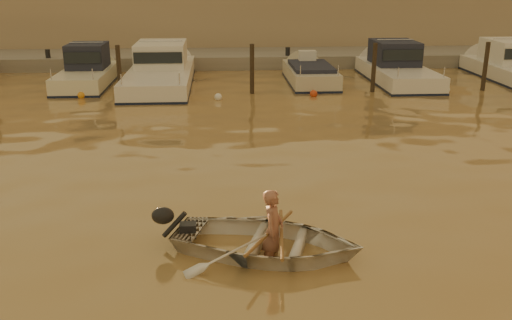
{
  "coord_description": "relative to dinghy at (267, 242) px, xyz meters",
  "views": [
    {
      "loc": [
        -1.57,
        -9.14,
        4.75
      ],
      "look_at": [
        -0.77,
        2.9,
        0.75
      ],
      "focal_mm": 40.0,
      "sensor_mm": 36.0,
      "label": 1
    }
  ],
  "objects": [
    {
      "name": "piling_2",
      "position": [
        0.57,
        13.9,
        0.67
      ],
      "size": [
        0.18,
        0.18,
        2.2
      ],
      "primitive_type": "cylinder",
      "color": "#2D2319",
      "rests_on": "ground_plane"
    },
    {
      "name": "waterfront_building",
      "position": [
        0.77,
        27.1,
        2.17
      ],
      "size": [
        46.0,
        7.0,
        4.8
      ],
      "primitive_type": "cube",
      "color": "#9E8466",
      "rests_on": "quay"
    },
    {
      "name": "dinghy",
      "position": [
        0.0,
        0.0,
        0.0
      ],
      "size": [
        3.92,
        3.29,
        0.69
      ],
      "primitive_type": "imported",
      "rotation": [
        0.0,
        0.0,
        1.26
      ],
      "color": "silver",
      "rests_on": "ground_plane"
    },
    {
      "name": "moored_boat_4",
      "position": [
        7.26,
        16.1,
        0.4
      ],
      "size": [
        2.33,
        7.16,
        1.75
      ],
      "primitive_type": null,
      "color": "silver",
      "rests_on": "ground_plane"
    },
    {
      "name": "moored_boat_3",
      "position": [
        3.3,
        16.1,
        -0.0
      ],
      "size": [
        1.93,
        5.64,
        0.95
      ],
      "primitive_type": null,
      "color": "beige",
      "rests_on": "ground_plane"
    },
    {
      "name": "person",
      "position": [
        0.1,
        -0.03,
        0.23
      ],
      "size": [
        0.51,
        0.63,
        1.51
      ],
      "primitive_type": "imported",
      "rotation": [
        0.0,
        0.0,
        1.26
      ],
      "color": "#965E4B",
      "rests_on": "dinghy"
    },
    {
      "name": "piling_4",
      "position": [
        10.27,
        13.9,
        0.67
      ],
      "size": [
        0.18,
        0.18,
        2.2
      ],
      "primitive_type": "cylinder",
      "color": "#2D2319",
      "rests_on": "ground_plane"
    },
    {
      "name": "oar_port",
      "position": [
        0.24,
        -0.08,
        0.19
      ],
      "size": [
        0.26,
        2.1,
        0.13
      ],
      "primitive_type": "cylinder",
      "rotation": [
        1.54,
        0.0,
        -0.1
      ],
      "color": "brown",
      "rests_on": "dinghy"
    },
    {
      "name": "fender_c",
      "position": [
        -0.82,
        12.79,
        -0.13
      ],
      "size": [
        0.3,
        0.3,
        0.3
      ],
      "primitive_type": "sphere",
      "color": "silver",
      "rests_on": "ground_plane"
    },
    {
      "name": "outboard_motor",
      "position": [
        -1.43,
        0.45,
        0.05
      ],
      "size": [
        0.98,
        0.65,
        0.7
      ],
      "primitive_type": null,
      "rotation": [
        0.0,
        0.0,
        -0.31
      ],
      "color": "black",
      "rests_on": "dinghy"
    },
    {
      "name": "ground_plane",
      "position": [
        0.77,
        0.1,
        -0.23
      ],
      "size": [
        160.0,
        160.0,
        0.0
      ],
      "primitive_type": "plane",
      "color": "olive",
      "rests_on": "ground"
    },
    {
      "name": "moored_boat_2",
      "position": [
        -3.33,
        16.1,
        0.4
      ],
      "size": [
        2.68,
        8.84,
        1.75
      ],
      "primitive_type": null,
      "color": "white",
      "rests_on": "ground_plane"
    },
    {
      "name": "quay",
      "position": [
        0.77,
        21.6,
        -0.08
      ],
      "size": [
        52.0,
        4.0,
        1.0
      ],
      "primitive_type": "cube",
      "color": "gray",
      "rests_on": "ground_plane"
    },
    {
      "name": "moored_boat_1",
      "position": [
        -6.52,
        16.1,
        0.4
      ],
      "size": [
        2.0,
        6.04,
        1.75
      ],
      "primitive_type": null,
      "color": "beige",
      "rests_on": "ground_plane"
    },
    {
      "name": "oar_starboard",
      "position": [
        0.05,
        -0.02,
        0.19
      ],
      "size": [
        1.03,
        1.89,
        0.13
      ],
      "primitive_type": "cylinder",
      "rotation": [
        1.54,
        0.0,
        -0.48
      ],
      "color": "brown",
      "rests_on": "dinghy"
    },
    {
      "name": "fender_e",
      "position": [
        8.62,
        13.67,
        -0.13
      ],
      "size": [
        0.3,
        0.3,
        0.3
      ],
      "primitive_type": "sphere",
      "color": "silver",
      "rests_on": "ground_plane"
    },
    {
      "name": "piling_1",
      "position": [
        -4.73,
        13.9,
        0.67
      ],
      "size": [
        0.18,
        0.18,
        2.2
      ],
      "primitive_type": "cylinder",
      "color": "#2D2319",
      "rests_on": "ground_plane"
    },
    {
      "name": "fender_b",
      "position": [
        -6.21,
        13.52,
        -0.13
      ],
      "size": [
        0.3,
        0.3,
        0.3
      ],
      "primitive_type": "sphere",
      "color": "orange",
      "rests_on": "ground_plane"
    },
    {
      "name": "fender_d",
      "position": [
        2.99,
        13.19,
        -0.13
      ],
      "size": [
        0.3,
        0.3,
        0.3
      ],
      "primitive_type": "sphere",
      "color": "#C43C17",
      "rests_on": "ground_plane"
    },
    {
      "name": "piling_3",
      "position": [
        5.57,
        13.9,
        0.67
      ],
      "size": [
        0.18,
        0.18,
        2.2
      ],
      "primitive_type": "cylinder",
      "color": "#2D2319",
      "rests_on": "ground_plane"
    }
  ]
}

